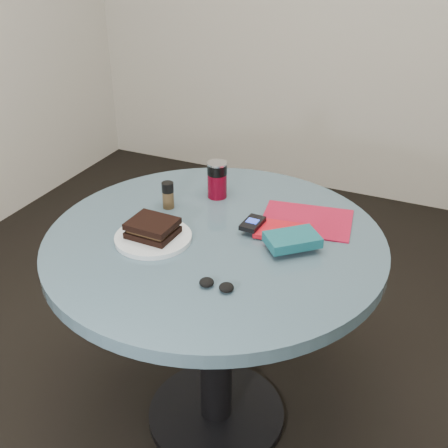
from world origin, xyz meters
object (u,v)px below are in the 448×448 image
at_px(red_book, 283,231).
at_px(mp3_player, 253,223).
at_px(plate, 153,238).
at_px(novel, 292,240).
at_px(sandwich, 153,228).
at_px(pepper_grinder, 168,195).
at_px(soda_can, 217,180).
at_px(table, 215,282).
at_px(headphones, 216,285).
at_px(magazine, 307,220).

xyz_separation_m(red_book, mp3_player, (-0.09, -0.02, 0.01)).
relative_size(plate, novel, 1.53).
bearing_deg(sandwich, pepper_grinder, 106.45).
relative_size(sandwich, novel, 0.93).
bearing_deg(soda_can, plate, -98.80).
height_order(table, plate, plate).
height_order(table, novel, novel).
bearing_deg(sandwich, soda_can, 80.80).
bearing_deg(headphones, soda_can, 114.79).
bearing_deg(novel, table, 144.91).
bearing_deg(magazine, red_book, -119.35).
bearing_deg(magazine, pepper_grinder, -176.63).
xyz_separation_m(plate, novel, (0.38, 0.12, 0.03)).
height_order(pepper_grinder, red_book, pepper_grinder).
xyz_separation_m(red_book, novel, (0.05, -0.07, 0.02)).
height_order(pepper_grinder, headphones, pepper_grinder).
distance_m(novel, mp3_player, 0.15).
distance_m(table, plate, 0.25).
relative_size(mp3_player, headphones, 0.97).
relative_size(red_book, mp3_player, 1.74).
xyz_separation_m(soda_can, magazine, (0.32, -0.04, -0.06)).
bearing_deg(plate, red_book, 28.81).
xyz_separation_m(table, plate, (-0.15, -0.09, 0.17)).
bearing_deg(mp3_player, sandwich, -145.94).
height_order(sandwich, pepper_grinder, pepper_grinder).
xyz_separation_m(plate, mp3_player, (0.24, 0.17, 0.02)).
height_order(novel, mp3_player, novel).
height_order(soda_can, mp3_player, soda_can).
xyz_separation_m(pepper_grinder, mp3_player, (0.30, -0.03, -0.02)).
xyz_separation_m(plate, red_book, (0.33, 0.18, 0.00)).
distance_m(pepper_grinder, mp3_player, 0.30).
bearing_deg(table, novel, 6.75).
distance_m(sandwich, magazine, 0.47).
distance_m(plate, pepper_grinder, 0.21).
xyz_separation_m(sandwich, headphones, (0.27, -0.14, -0.03)).
distance_m(pepper_grinder, novel, 0.45).
height_order(plate, sandwich, sandwich).
distance_m(sandwich, mp3_player, 0.29).
height_order(soda_can, pepper_grinder, soda_can).
relative_size(plate, headphones, 2.38).
distance_m(mp3_player, headphones, 0.31).
bearing_deg(sandwich, magazine, 37.53).
bearing_deg(novel, red_book, 84.45).
bearing_deg(plate, sandwich, 123.15).
relative_size(plate, magazine, 0.82).
relative_size(magazine, novel, 1.86).
distance_m(magazine, headphones, 0.44).
xyz_separation_m(novel, mp3_player, (-0.14, 0.05, -0.01)).
height_order(sandwich, novel, sandwich).
xyz_separation_m(pepper_grinder, red_book, (0.39, -0.01, -0.03)).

